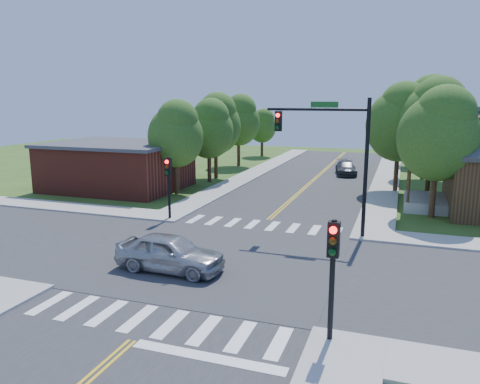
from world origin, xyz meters
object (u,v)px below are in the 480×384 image
at_px(signal_pole_se, 333,258).
at_px(car_silver, 170,253).
at_px(signal_mast_ne, 333,144).
at_px(car_dgrey, 346,168).
at_px(signal_pole_nw, 168,176).

bearing_deg(signal_pole_se, car_silver, 152.91).
bearing_deg(car_silver, signal_mast_ne, -34.40).
relative_size(signal_pole_se, car_dgrey, 0.81).
bearing_deg(signal_mast_ne, signal_pole_se, -81.44).
height_order(signal_pole_se, car_silver, signal_pole_se).
relative_size(signal_mast_ne, car_silver, 1.53).
relative_size(signal_mast_ne, signal_pole_se, 1.89).
xyz_separation_m(signal_mast_ne, car_dgrey, (-1.57, 20.39, -4.21)).
bearing_deg(signal_pole_nw, signal_pole_se, -45.00).
bearing_deg(signal_pole_nw, signal_mast_ne, 0.07).
height_order(signal_mast_ne, signal_pole_nw, signal_mast_ne).
bearing_deg(signal_mast_ne, car_dgrey, 94.40).
height_order(signal_pole_se, car_dgrey, signal_pole_se).
height_order(car_silver, car_dgrey, car_silver).
xyz_separation_m(signal_pole_se, car_dgrey, (-3.26, 31.61, -2.02)).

